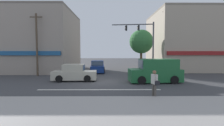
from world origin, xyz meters
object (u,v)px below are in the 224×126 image
(utility_pole_near_left, at_px, (37,44))
(sedan_approaching_near, at_px, (75,73))
(street_tree, at_px, (141,42))
(pedestrian_foreground_with_bag, at_px, (155,83))
(van_crossing_rightbound, at_px, (156,71))
(traffic_light_mast, at_px, (145,40))
(utility_pole_far_right, at_px, (167,40))
(sedan_crossing_leftbound, at_px, (98,67))

(utility_pole_near_left, relative_size, sedan_approaching_near, 1.70)
(street_tree, bearing_deg, pedestrian_foreground_with_bag, -96.57)
(street_tree, bearing_deg, utility_pole_near_left, -162.78)
(utility_pole_near_left, xyz_separation_m, van_crossing_rightbound, (12.51, -4.43, -2.69))
(traffic_light_mast, bearing_deg, utility_pole_near_left, -178.14)
(street_tree, height_order, utility_pole_near_left, utility_pole_near_left)
(utility_pole_far_right, bearing_deg, traffic_light_mast, -143.31)
(sedan_crossing_leftbound, relative_size, sedan_approaching_near, 1.00)
(sedan_approaching_near, distance_m, pedestrian_foreground_with_bag, 8.81)
(utility_pole_near_left, height_order, traffic_light_mast, utility_pole_near_left)
(sedan_approaching_near, relative_size, van_crossing_rightbound, 0.88)
(pedestrian_foreground_with_bag, bearing_deg, utility_pole_far_right, 69.24)
(street_tree, xyz_separation_m, traffic_light_mast, (-0.21, -3.51, 0.04))
(sedan_crossing_leftbound, height_order, pedestrian_foreground_with_bag, pedestrian_foreground_with_bag)
(utility_pole_far_right, distance_m, van_crossing_rightbound, 8.84)
(sedan_crossing_leftbound, xyz_separation_m, sedan_approaching_near, (-1.68, -6.78, 0.00))
(street_tree, bearing_deg, sedan_approaching_near, -135.90)
(street_tree, xyz_separation_m, utility_pole_far_right, (3.30, -0.89, 0.20))
(sedan_crossing_leftbound, xyz_separation_m, van_crossing_rightbound, (5.84, -7.73, 0.29))
(utility_pole_far_right, height_order, traffic_light_mast, utility_pole_far_right)
(utility_pole_near_left, distance_m, utility_pole_far_right, 16.21)
(pedestrian_foreground_with_bag, bearing_deg, traffic_light_mast, 82.35)
(traffic_light_mast, bearing_deg, van_crossing_rightbound, -88.73)
(utility_pole_far_right, distance_m, pedestrian_foreground_with_bag, 14.21)
(utility_pole_far_right, relative_size, traffic_light_mast, 1.35)
(sedan_approaching_near, bearing_deg, street_tree, 44.10)
(utility_pole_far_right, bearing_deg, street_tree, 164.92)
(utility_pole_far_right, height_order, pedestrian_foreground_with_bag, utility_pole_far_right)
(utility_pole_near_left, bearing_deg, street_tree, 17.22)
(utility_pole_near_left, xyz_separation_m, sedan_crossing_leftbound, (6.67, 3.30, -2.98))
(traffic_light_mast, height_order, pedestrian_foreground_with_bag, traffic_light_mast)
(street_tree, relative_size, sedan_approaching_near, 1.39)
(street_tree, relative_size, pedestrian_foreground_with_bag, 3.47)
(traffic_light_mast, xyz_separation_m, pedestrian_foreground_with_bag, (-1.38, -10.29, -3.22))
(street_tree, relative_size, utility_pole_near_left, 0.82)
(sedan_crossing_leftbound, bearing_deg, pedestrian_foreground_with_bag, -71.73)
(sedan_approaching_near, distance_m, van_crossing_rightbound, 7.59)
(utility_pole_near_left, height_order, sedan_crossing_leftbound, utility_pole_near_left)
(sedan_crossing_leftbound, xyz_separation_m, pedestrian_foreground_with_bag, (4.35, -13.19, 0.24))
(utility_pole_far_right, xyz_separation_m, sedan_approaching_near, (-10.93, -6.50, -3.63))
(traffic_light_mast, distance_m, sedan_approaching_near, 9.06)
(sedan_approaching_near, xyz_separation_m, pedestrian_foreground_with_bag, (6.04, -6.41, 0.24))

